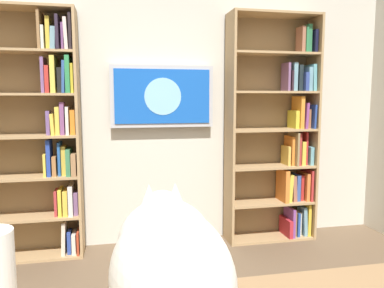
{
  "coord_description": "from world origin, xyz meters",
  "views": [
    {
      "loc": [
        0.36,
        1.23,
        1.33
      ],
      "look_at": [
        -0.12,
        -1.07,
        1.04
      ],
      "focal_mm": 35.65,
      "sensor_mm": 36.0,
      "label": 1
    }
  ],
  "objects": [
    {
      "name": "bookshelf_left",
      "position": [
        -1.17,
        -2.06,
        0.98
      ],
      "size": [
        0.83,
        0.28,
        2.07
      ],
      "color": "tan",
      "rests_on": "ground"
    },
    {
      "name": "wall_back",
      "position": [
        0.0,
        -2.23,
        1.35
      ],
      "size": [
        4.52,
        0.06,
        2.7
      ],
      "primitive_type": "cube",
      "color": "beige",
      "rests_on": "ground"
    },
    {
      "name": "cat",
      "position": [
        0.23,
        0.32,
        0.91
      ],
      "size": [
        0.3,
        0.6,
        0.35
      ],
      "color": "silver",
      "rests_on": "desk"
    },
    {
      "name": "wall_mounted_tv",
      "position": [
        -0.07,
        -2.15,
        1.34
      ],
      "size": [
        0.91,
        0.07,
        0.54
      ],
      "color": "#B7B7BC"
    },
    {
      "name": "bookshelf_right",
      "position": [
        0.96,
        -2.06,
        1.05
      ],
      "size": [
        0.88,
        0.28,
        2.04
      ],
      "color": "tan",
      "rests_on": "ground"
    }
  ]
}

